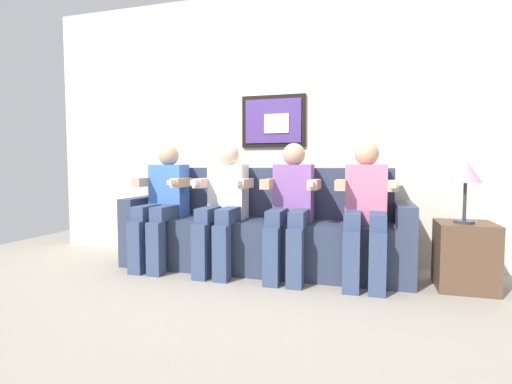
# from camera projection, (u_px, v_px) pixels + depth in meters

# --- Properties ---
(ground_plane) EXTENTS (6.39, 6.39, 0.00)m
(ground_plane) POSITION_uv_depth(u_px,v_px,m) (251.00, 279.00, 3.14)
(ground_plane) COLOR #9E9384
(back_wall_assembly) EXTENTS (4.91, 0.10, 2.60)m
(back_wall_assembly) POSITION_uv_depth(u_px,v_px,m) (274.00, 127.00, 3.78)
(back_wall_assembly) COLOR silver
(back_wall_assembly) RESTS_ON ground_plane
(couch) EXTENTS (2.51, 0.58, 0.90)m
(couch) POSITION_uv_depth(u_px,v_px,m) (262.00, 234.00, 3.43)
(couch) COLOR #333D56
(couch) RESTS_ON ground_plane
(person_leftmost) EXTENTS (0.46, 0.56, 1.11)m
(person_leftmost) POSITION_uv_depth(u_px,v_px,m) (163.00, 200.00, 3.50)
(person_leftmost) COLOR #3F72CC
(person_leftmost) RESTS_ON ground_plane
(person_left_center) EXTENTS (0.46, 0.56, 1.11)m
(person_left_center) POSITION_uv_depth(u_px,v_px,m) (223.00, 202.00, 3.33)
(person_left_center) COLOR white
(person_left_center) RESTS_ON ground_plane
(person_right_center) EXTENTS (0.46, 0.56, 1.11)m
(person_right_center) POSITION_uv_depth(u_px,v_px,m) (291.00, 204.00, 3.17)
(person_right_center) COLOR #8C59A5
(person_right_center) RESTS_ON ground_plane
(person_rightmost) EXTENTS (0.46, 0.56, 1.11)m
(person_rightmost) POSITION_uv_depth(u_px,v_px,m) (366.00, 206.00, 3.00)
(person_rightmost) COLOR pink
(person_rightmost) RESTS_ON ground_plane
(side_table_right) EXTENTS (0.40, 0.40, 0.50)m
(side_table_right) POSITION_uv_depth(u_px,v_px,m) (465.00, 256.00, 2.88)
(side_table_right) COLOR brown
(side_table_right) RESTS_ON ground_plane
(table_lamp) EXTENTS (0.22, 0.22, 0.46)m
(table_lamp) POSITION_uv_depth(u_px,v_px,m) (466.00, 174.00, 2.80)
(table_lamp) COLOR #333338
(table_lamp) RESTS_ON side_table_right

